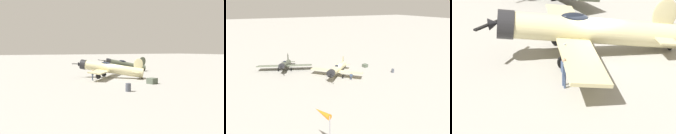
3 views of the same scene
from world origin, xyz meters
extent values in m
plane|color=gray|center=(0.00, 0.00, 0.00)|extent=(400.00, 400.00, 0.00)
cylinder|color=beige|center=(0.00, 0.00, 1.53)|extent=(8.75, 7.93, 2.75)
cylinder|color=#232326|center=(3.69, -3.23, 2.13)|extent=(1.90, 1.95, 1.73)
cone|color=#232326|center=(4.18, -3.66, 2.21)|extent=(0.92, 0.93, 0.74)
cube|color=black|center=(4.29, -3.76, 2.21)|extent=(2.72, 0.94, 0.30)
ellipsoid|color=black|center=(0.77, -0.67, 2.29)|extent=(1.83, 1.74, 0.88)
cube|color=#C6BC89|center=(0.92, -0.81, 1.26)|extent=(9.13, 10.04, 0.41)
ellipsoid|color=beige|center=(-3.22, 2.82, 2.27)|extent=(1.38, 1.23, 2.11)
cube|color=#C6BC89|center=(-3.07, 2.69, 1.11)|extent=(3.07, 3.28, 0.23)
cylinder|color=#999BA0|center=(2.47, 0.03, 0.94)|extent=(0.14, 0.14, 1.09)
cylinder|color=black|center=(2.47, 0.03, 0.40)|extent=(0.73, 0.68, 0.80)
cylinder|color=#999BA0|center=(0.29, -2.45, 0.94)|extent=(0.14, 0.14, 1.09)
cylinder|color=black|center=(0.29, -2.45, 0.40)|extent=(0.73, 0.68, 0.80)
cylinder|color=black|center=(-3.68, 3.23, 0.14)|extent=(0.28, 0.26, 0.28)
cylinder|color=#384766|center=(4.04, 1.40, 0.39)|extent=(0.12, 0.12, 0.79)
cylinder|color=#384766|center=(3.89, 1.17, 0.39)|extent=(0.12, 0.12, 0.79)
cube|color=#384766|center=(3.96, 1.29, 1.07)|extent=(0.41, 0.47, 0.56)
sphere|color=tan|center=(3.96, 1.29, 1.47)|extent=(0.21, 0.21, 0.21)
cylinder|color=#384766|center=(4.11, 1.51, 1.09)|extent=(0.09, 0.09, 0.53)
cylinder|color=#384766|center=(3.82, 1.07, 1.09)|extent=(0.09, 0.09, 0.53)
camera|label=1|loc=(18.09, 35.09, 4.57)|focal=39.08mm
camera|label=2|loc=(34.04, -15.54, 15.09)|focal=28.04mm
camera|label=3|loc=(15.32, 11.14, 8.71)|focal=55.85mm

